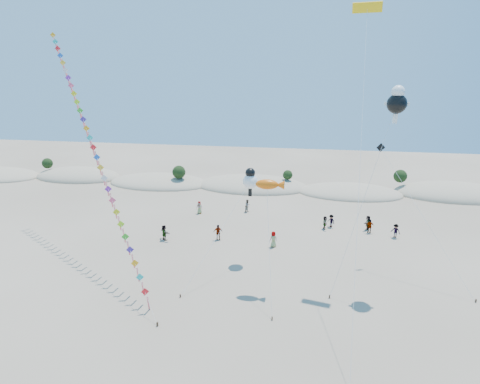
# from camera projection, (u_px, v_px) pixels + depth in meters

# --- Properties ---
(dune_ridge) EXTENTS (145.30, 11.49, 5.57)m
(dune_ridge) POSITION_uv_depth(u_px,v_px,m) (258.00, 186.00, 67.20)
(dune_ridge) COLOR tan
(dune_ridge) RESTS_ON ground
(kite_train) EXTENTS (20.91, 22.83, 23.68)m
(kite_train) POSITION_uv_depth(u_px,v_px,m) (90.00, 140.00, 40.45)
(kite_train) COLOR #3F2D1E
(kite_train) RESTS_ON ground
(fish_kite) EXTENTS (2.51, 6.20, 9.97)m
(fish_kite) POSITION_uv_depth(u_px,v_px,m) (270.00, 185.00, 34.46)
(fish_kite) COLOR #3F2D1E
(fish_kite) RESTS_ON ground
(cartoon_kite_low) EXTENTS (5.68, 9.44, 9.71)m
(cartoon_kite_low) POSITION_uv_depth(u_px,v_px,m) (250.00, 180.00, 39.79)
(cartoon_kite_low) COLOR #3F2D1E
(cartoon_kite_low) RESTS_ON ground
(cartoon_kite_high) EXTENTS (5.66, 4.94, 17.80)m
(cartoon_kite_high) POSITION_uv_depth(u_px,v_px,m) (397.00, 102.00, 33.05)
(cartoon_kite_high) COLOR #3F2D1E
(cartoon_kite_high) RESTS_ON ground
(parafoil_kite) EXTENTS (2.47, 17.57, 24.40)m
(parafoil_kite) POSITION_uv_depth(u_px,v_px,m) (367.00, 13.00, 33.23)
(parafoil_kite) COLOR #3F2D1E
(parafoil_kite) RESTS_ON ground
(dark_kite) EXTENTS (8.14, 8.08, 12.11)m
(dark_kite) POSITION_uv_depth(u_px,v_px,m) (407.00, 191.00, 37.74)
(dark_kite) COLOR #3F2D1E
(dark_kite) RESTS_ON ground
(beachgoers) EXTENTS (28.03, 12.22, 1.85)m
(beachgoers) POSITION_uv_depth(u_px,v_px,m) (288.00, 224.00, 48.99)
(beachgoers) COLOR slate
(beachgoers) RESTS_ON ground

